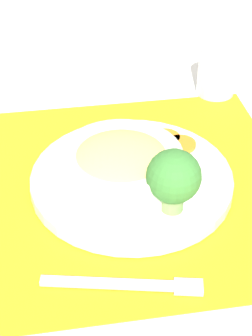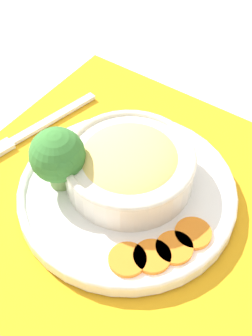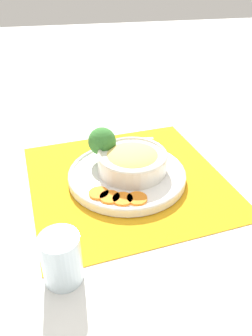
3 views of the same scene
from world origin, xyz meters
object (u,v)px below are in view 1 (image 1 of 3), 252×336
bowl (121,163)px  broccoli_floret (174,177)px  fork (138,285)px  water_glass (217,72)px

bowl → broccoli_floret: size_ratio=1.91×
bowl → fork: bowl is taller
water_glass → fork: water_glass is taller
fork → broccoli_floret: bearing=161.9°
bowl → fork: bearing=3.8°
bowl → broccoli_floret: 0.09m
broccoli_floret → fork: size_ratio=0.47×
bowl → water_glass: water_glass is taller
water_glass → fork: 0.47m
bowl → water_glass: (-0.26, 0.17, -0.01)m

